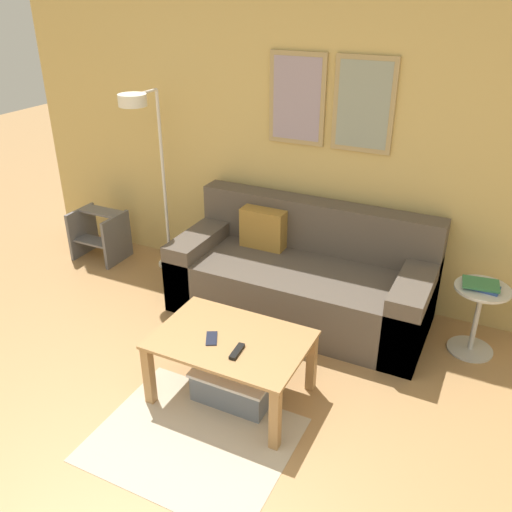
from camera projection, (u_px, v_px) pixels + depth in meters
name	position (u px, v px, depth m)	size (l,w,h in m)	color
wall_back	(323.00, 139.00, 4.15)	(5.60, 0.09, 2.55)	#D6B76B
area_rug	(193.00, 439.00, 3.13)	(1.11, 0.90, 0.01)	#C1B299
couch	(301.00, 278.00, 4.22)	(1.96, 0.86, 0.84)	brown
coffee_table	(231.00, 349.00, 3.31)	(0.93, 0.64, 0.43)	#AD7F4C
storage_bin	(237.00, 382.00, 3.42)	(0.51, 0.37, 0.21)	slate
floor_lamp	(145.00, 143.00, 4.36)	(0.22, 0.53, 1.60)	white
side_table	(477.00, 313.00, 3.75)	(0.37, 0.37, 0.52)	silver
book_stack	(482.00, 285.00, 3.65)	(0.26, 0.21, 0.03)	#335199
remote_control	(237.00, 351.00, 3.14)	(0.04, 0.15, 0.02)	black
cell_phone	(212.00, 338.00, 3.27)	(0.07, 0.14, 0.01)	#1E2338
step_stool	(99.00, 234.00, 5.09)	(0.45, 0.37, 0.46)	slate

